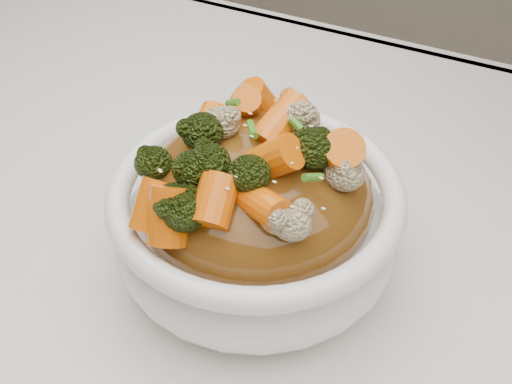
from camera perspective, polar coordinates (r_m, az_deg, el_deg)
The scene contains 8 objects.
tablecloth at distance 0.48m, azimuth -2.36°, elevation -8.30°, with size 1.20×0.80×0.04m, color silver.
bowl at distance 0.44m, azimuth 0.00°, elevation -3.04°, with size 0.21×0.21×0.08m, color white, non-canonical shape.
sauce_base at distance 0.42m, azimuth 0.00°, elevation -0.29°, with size 0.16×0.16×0.09m, color #5E3610.
carrots at distance 0.38m, azimuth 0.00°, elevation 6.38°, with size 0.16×0.16×0.05m, color #E36107, non-canonical shape.
broccoli at distance 0.38m, azimuth 0.00°, elevation 6.26°, with size 0.16×0.16×0.04m, color black, non-canonical shape.
cauliflower at distance 0.38m, azimuth 0.00°, elevation 6.03°, with size 0.16×0.16×0.03m, color beige, non-canonical shape.
scallions at distance 0.38m, azimuth 0.00°, elevation 6.49°, with size 0.12×0.12×0.02m, color #3A741A, non-canonical shape.
sesame_seeds at distance 0.38m, azimuth 0.00°, elevation 6.49°, with size 0.15×0.15×0.01m, color beige, non-canonical shape.
Camera 1 is at (0.16, -0.26, 1.10)m, focal length 42.00 mm.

